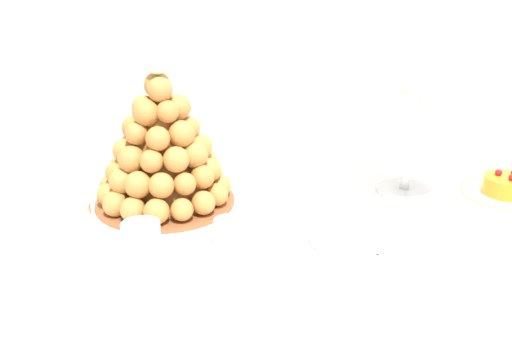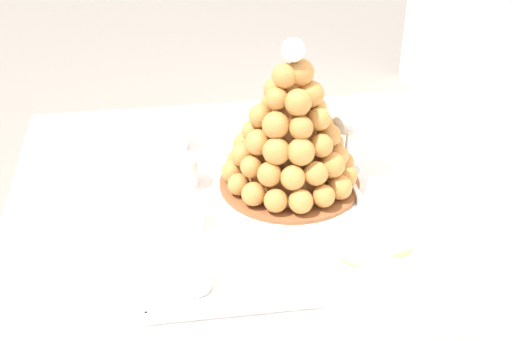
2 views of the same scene
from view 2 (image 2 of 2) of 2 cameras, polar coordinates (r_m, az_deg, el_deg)
name	(u,v)px [view 2 (image 2 of 2)]	position (r m, az deg, el deg)	size (l,w,h in m)	color
serving_tray	(251,201)	(1.26, -0.45, -2.52)	(0.59, 0.39, 0.02)	white
croquembouche	(290,133)	(1.24, 2.87, 3.14)	(0.26, 0.26, 0.29)	brown
dessert_cup_left	(174,136)	(1.42, -6.79, 2.83)	(0.06, 0.06, 0.05)	silver
dessert_cup_mid_left	(182,173)	(1.29, -6.13, -0.17)	(0.06, 0.06, 0.06)	silver
dessert_cup_centre	(189,215)	(1.18, -5.54, -3.70)	(0.05, 0.05, 0.05)	silver
dessert_cup_mid_right	(195,276)	(1.05, -5.12, -8.70)	(0.05, 0.05, 0.05)	silver
creme_brulee_ramekin	(254,134)	(1.44, -0.16, 3.06)	(0.10, 0.10, 0.03)	white
macaron_goblet	(384,312)	(0.86, 10.54, -11.49)	(0.15, 0.15, 0.21)	white
wine_glass	(349,120)	(1.31, 7.72, 4.22)	(0.07, 0.07, 0.16)	silver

